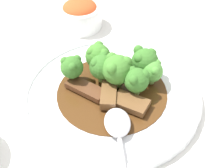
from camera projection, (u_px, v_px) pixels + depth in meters
The scene contains 14 objects.
ground_plane at pixel (112, 98), 0.54m from camera, with size 4.00×4.00×0.00m, color white.
main_plate at pixel (112, 94), 0.54m from camera, with size 0.30×0.30×0.02m.
beef_strip_0 at pixel (109, 95), 0.51m from camera, with size 0.06×0.05×0.01m.
beef_strip_1 at pixel (86, 89), 0.53m from camera, with size 0.08×0.05×0.01m.
beef_strip_2 at pixel (131, 103), 0.50m from camera, with size 0.07×0.06×0.01m.
broccoli_floret_0 at pixel (117, 69), 0.52m from camera, with size 0.05×0.05×0.06m.
broccoli_floret_1 at pixel (152, 71), 0.53m from camera, with size 0.04×0.04×0.04m.
broccoli_floret_2 at pixel (98, 56), 0.55m from camera, with size 0.05×0.05×0.05m.
broccoli_floret_3 at pixel (137, 80), 0.51m from camera, with size 0.04×0.04×0.05m.
broccoli_floret_4 at pixel (72, 67), 0.53m from camera, with size 0.04×0.04×0.05m.
broccoli_floret_5 at pixel (103, 66), 0.53m from camera, with size 0.04×0.04×0.05m.
broccoli_floret_6 at pixel (143, 60), 0.54m from camera, with size 0.05×0.05×0.06m.
serving_spoon at pixel (119, 131), 0.46m from camera, with size 0.18×0.11×0.01m.
side_bowl_kimchi at pixel (80, 14), 0.69m from camera, with size 0.09×0.09×0.06m.
Camera 1 is at (-0.31, 0.21, 0.39)m, focal length 50.00 mm.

